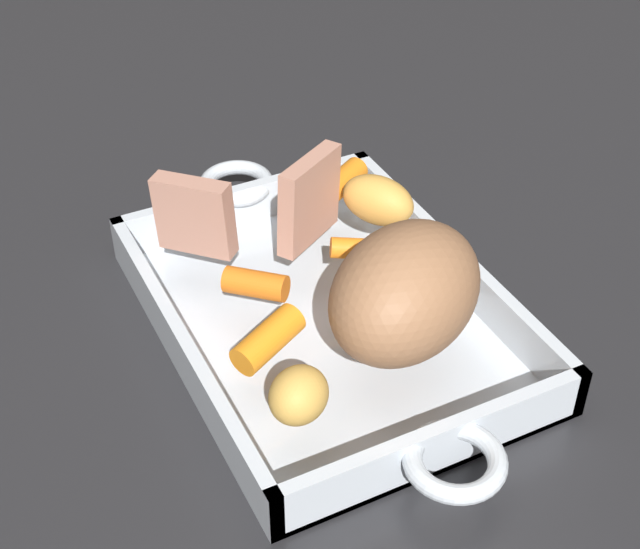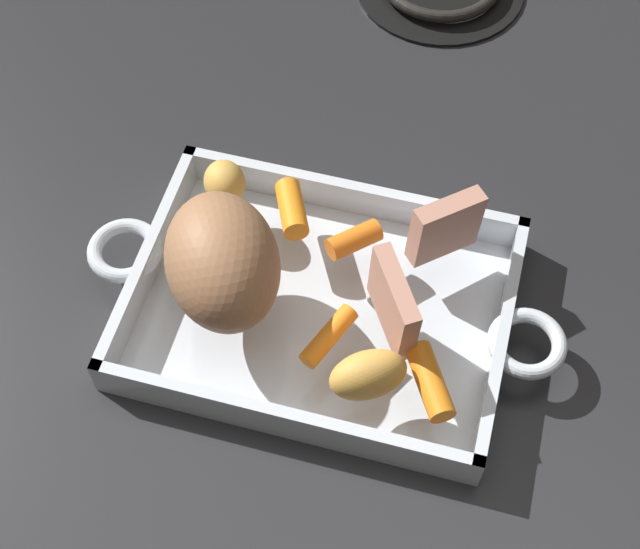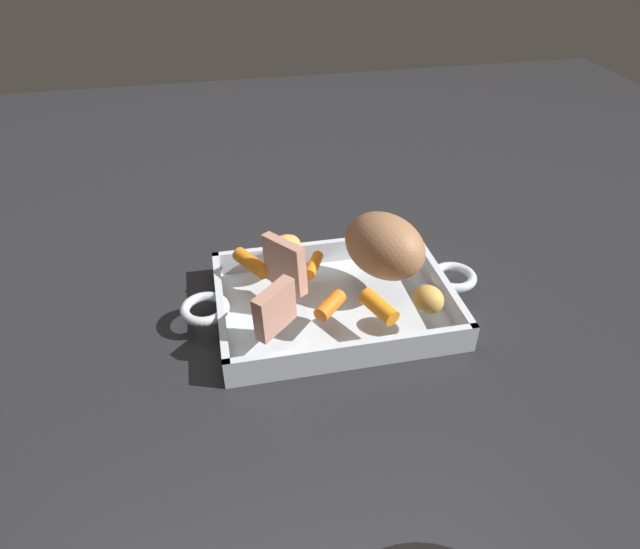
{
  "view_description": "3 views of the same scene",
  "coord_description": "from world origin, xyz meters",
  "px_view_note": "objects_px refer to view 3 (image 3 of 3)",
  "views": [
    {
      "loc": [
        -0.47,
        0.24,
        0.48
      ],
      "look_at": [
        -0.0,
        0.01,
        0.05
      ],
      "focal_mm": 52.66,
      "sensor_mm": 36.0,
      "label": 1
    },
    {
      "loc": [
        0.11,
        -0.39,
        0.71
      ],
      "look_at": [
        0.0,
        -0.0,
        0.07
      ],
      "focal_mm": 53.2,
      "sensor_mm": 36.0,
      "label": 2
    },
    {
      "loc": [
        0.14,
        0.58,
        0.5
      ],
      "look_at": [
        0.02,
        0.01,
        0.07
      ],
      "focal_mm": 31.31,
      "sensor_mm": 36.0,
      "label": 3
    }
  ],
  "objects_px": {
    "baby_carrot_southwest": "(314,265)",
    "potato_corner": "(282,249)",
    "roasting_dish": "(334,303)",
    "pork_roast": "(384,246)",
    "roast_slice_outer": "(285,264)",
    "baby_carrot_center_left": "(251,263)",
    "roast_slice_thick": "(275,309)",
    "potato_golden_small": "(428,299)",
    "baby_carrot_long": "(330,305)",
    "baby_carrot_northwest": "(379,307)"
  },
  "relations": [
    {
      "from": "pork_roast",
      "to": "roasting_dish",
      "type": "bearing_deg",
      "value": 15.29
    },
    {
      "from": "baby_carrot_southwest",
      "to": "baby_carrot_center_left",
      "type": "height_order",
      "value": "baby_carrot_center_left"
    },
    {
      "from": "baby_carrot_northwest",
      "to": "potato_corner",
      "type": "bearing_deg",
      "value": -54.39
    },
    {
      "from": "baby_carrot_northwest",
      "to": "baby_carrot_long",
      "type": "relative_size",
      "value": 1.16
    },
    {
      "from": "potato_corner",
      "to": "baby_carrot_southwest",
      "type": "bearing_deg",
      "value": 141.93
    },
    {
      "from": "baby_carrot_southwest",
      "to": "baby_carrot_center_left",
      "type": "relative_size",
      "value": 0.92
    },
    {
      "from": "pork_roast",
      "to": "potato_golden_small",
      "type": "distance_m",
      "value": 0.1
    },
    {
      "from": "roast_slice_outer",
      "to": "baby_carrot_southwest",
      "type": "xyz_separation_m",
      "value": [
        -0.04,
        -0.03,
        -0.03
      ]
    },
    {
      "from": "baby_carrot_northwest",
      "to": "roasting_dish",
      "type": "bearing_deg",
      "value": -57.04
    },
    {
      "from": "baby_carrot_southwest",
      "to": "baby_carrot_long",
      "type": "xyz_separation_m",
      "value": [
        -0.0,
        0.09,
        0.0
      ]
    },
    {
      "from": "baby_carrot_southwest",
      "to": "potato_corner",
      "type": "xyz_separation_m",
      "value": [
        0.04,
        -0.03,
        0.01
      ]
    },
    {
      "from": "baby_carrot_southwest",
      "to": "potato_corner",
      "type": "distance_m",
      "value": 0.05
    },
    {
      "from": "baby_carrot_long",
      "to": "roast_slice_outer",
      "type": "bearing_deg",
      "value": -54.66
    },
    {
      "from": "potato_golden_small",
      "to": "roast_slice_outer",
      "type": "bearing_deg",
      "value": -28.13
    },
    {
      "from": "roast_slice_outer",
      "to": "potato_corner",
      "type": "height_order",
      "value": "roast_slice_outer"
    },
    {
      "from": "baby_carrot_southwest",
      "to": "potato_corner",
      "type": "relative_size",
      "value": 0.92
    },
    {
      "from": "roasting_dish",
      "to": "potato_corner",
      "type": "distance_m",
      "value": 0.11
    },
    {
      "from": "baby_carrot_southwest",
      "to": "baby_carrot_northwest",
      "type": "relative_size",
      "value": 1.05
    },
    {
      "from": "pork_roast",
      "to": "baby_carrot_center_left",
      "type": "xyz_separation_m",
      "value": [
        0.18,
        -0.04,
        -0.03
      ]
    },
    {
      "from": "roast_slice_outer",
      "to": "baby_carrot_long",
      "type": "xyz_separation_m",
      "value": [
        -0.05,
        0.07,
        -0.02
      ]
    },
    {
      "from": "pork_roast",
      "to": "roast_slice_outer",
      "type": "bearing_deg",
      "value": 1.2
    },
    {
      "from": "potato_corner",
      "to": "baby_carrot_center_left",
      "type": "bearing_deg",
      "value": 13.86
    },
    {
      "from": "roasting_dish",
      "to": "potato_corner",
      "type": "relative_size",
      "value": 6.72
    },
    {
      "from": "baby_carrot_long",
      "to": "roasting_dish",
      "type": "bearing_deg",
      "value": -108.47
    },
    {
      "from": "pork_roast",
      "to": "baby_carrot_center_left",
      "type": "height_order",
      "value": "pork_roast"
    },
    {
      "from": "baby_carrot_center_left",
      "to": "potato_corner",
      "type": "height_order",
      "value": "potato_corner"
    },
    {
      "from": "roast_slice_outer",
      "to": "baby_carrot_northwest",
      "type": "height_order",
      "value": "roast_slice_outer"
    },
    {
      "from": "roast_slice_outer",
      "to": "baby_carrot_center_left",
      "type": "distance_m",
      "value": 0.07
    },
    {
      "from": "roast_slice_thick",
      "to": "potato_corner",
      "type": "xyz_separation_m",
      "value": [
        -0.03,
        -0.14,
        -0.01
      ]
    },
    {
      "from": "roast_slice_thick",
      "to": "potato_golden_small",
      "type": "height_order",
      "value": "roast_slice_thick"
    },
    {
      "from": "roast_slice_outer",
      "to": "potato_corner",
      "type": "distance_m",
      "value": 0.06
    },
    {
      "from": "roasting_dish",
      "to": "baby_carrot_southwest",
      "type": "height_order",
      "value": "baby_carrot_southwest"
    },
    {
      "from": "pork_roast",
      "to": "potato_corner",
      "type": "height_order",
      "value": "pork_roast"
    },
    {
      "from": "baby_carrot_long",
      "to": "potato_corner",
      "type": "bearing_deg",
      "value": -71.41
    },
    {
      "from": "baby_carrot_northwest",
      "to": "potato_golden_small",
      "type": "xyz_separation_m",
      "value": [
        -0.06,
        0.01,
        0.01
      ]
    },
    {
      "from": "baby_carrot_northwest",
      "to": "baby_carrot_long",
      "type": "xyz_separation_m",
      "value": [
        0.06,
        -0.02,
        -0.0
      ]
    },
    {
      "from": "baby_carrot_center_left",
      "to": "baby_carrot_long",
      "type": "bearing_deg",
      "value": 128.01
    },
    {
      "from": "potato_corner",
      "to": "pork_roast",
      "type": "bearing_deg",
      "value": 157.48
    },
    {
      "from": "pork_roast",
      "to": "baby_carrot_long",
      "type": "height_order",
      "value": "pork_roast"
    },
    {
      "from": "roast_slice_outer",
      "to": "baby_carrot_center_left",
      "type": "bearing_deg",
      "value": -48.47
    },
    {
      "from": "roast_slice_thick",
      "to": "baby_carrot_long",
      "type": "bearing_deg",
      "value": -165.93
    },
    {
      "from": "baby_carrot_center_left",
      "to": "baby_carrot_long",
      "type": "distance_m",
      "value": 0.14
    },
    {
      "from": "roast_slice_outer",
      "to": "baby_carrot_northwest",
      "type": "distance_m",
      "value": 0.14
    },
    {
      "from": "roast_slice_outer",
      "to": "baby_carrot_long",
      "type": "height_order",
      "value": "roast_slice_outer"
    },
    {
      "from": "baby_carrot_southwest",
      "to": "baby_carrot_long",
      "type": "bearing_deg",
      "value": 91.68
    },
    {
      "from": "roast_slice_thick",
      "to": "baby_carrot_center_left",
      "type": "relative_size",
      "value": 0.99
    },
    {
      "from": "roasting_dish",
      "to": "baby_carrot_long",
      "type": "height_order",
      "value": "baby_carrot_long"
    },
    {
      "from": "potato_corner",
      "to": "potato_golden_small",
      "type": "bearing_deg",
      "value": 137.82
    },
    {
      "from": "roast_slice_outer",
      "to": "pork_roast",
      "type": "bearing_deg",
      "value": -178.8
    },
    {
      "from": "pork_roast",
      "to": "baby_carrot_southwest",
      "type": "distance_m",
      "value": 0.1
    }
  ]
}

